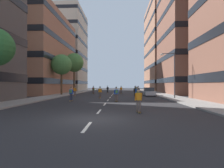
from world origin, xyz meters
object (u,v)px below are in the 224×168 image
street_tree_mid (62,65)px  skater_3 (135,91)px  skater_0 (139,99)px  skater_11 (75,91)px  parked_car_near (149,92)px  skater_2 (108,89)px  skater_5 (137,92)px  streetlamp_right (172,70)px  skater_1 (93,89)px  skater_6 (116,93)px  skater_8 (100,92)px  skater_4 (71,93)px  street_tree_far (74,63)px  skater_7 (136,89)px  skater_9 (121,89)px  skater_10 (138,90)px

street_tree_mid → skater_3: street_tree_mid is taller
skater_0 → skater_11: size_ratio=1.00×
parked_car_near → street_tree_mid: street_tree_mid is taller
skater_2 → skater_5: size_ratio=1.00×
streetlamp_right → skater_3: bearing=140.9°
skater_1 → streetlamp_right: bearing=-45.7°
skater_5 → skater_11: 13.19m
skater_6 → skater_8: size_ratio=1.00×
skater_4 → skater_8: same height
street_tree_mid → skater_4: street_tree_mid is taller
street_tree_far → skater_8: 19.96m
skater_1 → street_tree_far: bearing=142.4°
skater_7 → skater_5: bearing=-94.2°
skater_5 → skater_9: bearing=96.9°
skater_4 → street_tree_mid: bearing=112.9°
skater_0 → skater_5: size_ratio=1.00×
streetlamp_right → skater_7: (-3.78, 16.73, -3.12)m
skater_1 → skater_3: 12.93m
skater_3 → skater_6: 9.14m
skater_4 → skater_7: bearing=65.1°
streetlamp_right → skater_10: size_ratio=3.65×
skater_6 → street_tree_far: bearing=115.8°
skater_9 → skater_3: bearing=-77.7°
skater_5 → skater_9: size_ratio=1.00×
street_tree_mid → skater_3: 15.32m
parked_car_near → skater_9: (-4.97, 7.73, 0.29)m
skater_5 → skater_6: size_ratio=1.00×
street_tree_mid → skater_8: (8.32, -7.27, -4.94)m
skater_0 → skater_1: bearing=105.2°
skater_1 → skater_9: size_ratio=1.00×
skater_3 → skater_10: 7.62m
parked_car_near → street_tree_mid: bearing=174.7°
skater_5 → skater_6: (-2.73, -2.19, 0.00)m
skater_11 → skater_2: bearing=68.6°
skater_5 → skater_10: (1.52, 13.97, 0.00)m
skater_4 → street_tree_far: bearing=103.4°
parked_car_near → skater_1: 13.25m
skater_10 → skater_5: bearing=-96.2°
street_tree_mid → skater_11: (3.27, -2.52, -4.94)m
skater_1 → skater_11: 8.33m
skater_8 → skater_6: bearing=-65.1°
skater_2 → skater_5: same height
skater_0 → skater_3: (1.17, 17.29, 0.00)m
street_tree_far → skater_5: (13.65, -20.34, -6.47)m
skater_1 → street_tree_mid: bearing=-134.2°
skater_4 → skater_11: (-2.04, 10.04, -0.03)m
skater_4 → skater_8: (3.01, 5.29, -0.03)m
skater_11 → skater_7: bearing=43.0°
skater_3 → skater_4: size_ratio=1.00×
skater_3 → skater_7: bearing=84.6°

